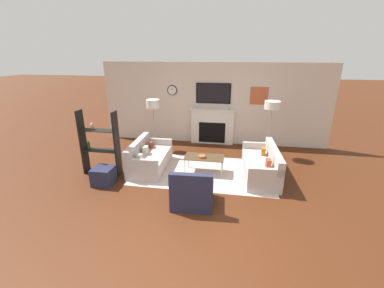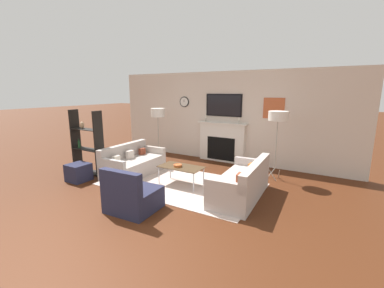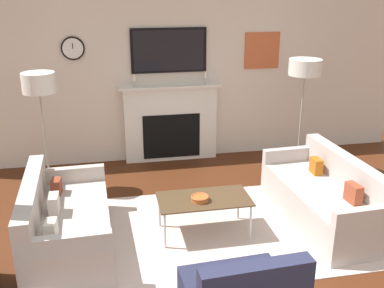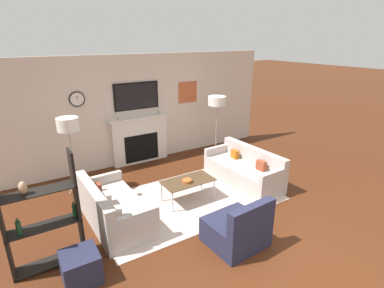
{
  "view_description": "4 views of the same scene",
  "coord_description": "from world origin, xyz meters",
  "views": [
    {
      "loc": [
        0.74,
        -3.41,
        2.97
      ],
      "look_at": [
        -0.33,
        2.84,
        0.71
      ],
      "focal_mm": 24.0,
      "sensor_mm": 36.0,
      "label": 1
    },
    {
      "loc": [
        3.1,
        -2.06,
        2.15
      ],
      "look_at": [
        0.0,
        3.21,
        0.87
      ],
      "focal_mm": 24.0,
      "sensor_mm": 36.0,
      "label": 2
    },
    {
      "loc": [
        -0.96,
        -1.64,
        2.66
      ],
      "look_at": [
        -0.08,
        2.86,
        1.01
      ],
      "focal_mm": 42.0,
      "sensor_mm": 36.0,
      "label": 3
    },
    {
      "loc": [
        -2.68,
        -1.82,
        3.07
      ],
      "look_at": [
        0.35,
        3.06,
        1.01
      ],
      "focal_mm": 28.0,
      "sensor_mm": 36.0,
      "label": 4
    }
  ],
  "objects": [
    {
      "name": "area_rug",
      "position": [
        0.0,
        2.69,
        0.01
      ],
      "size": [
        3.58,
        2.1,
        0.01
      ],
      "color": "beige",
      "rests_on": "ground_plane"
    },
    {
      "name": "floor_lamp_left",
      "position": [
        -1.79,
        4.18,
        1.46
      ],
      "size": [
        0.42,
        0.42,
        1.62
      ],
      "color": "#9E998E",
      "rests_on": "ground_plane"
    },
    {
      "name": "floor_lamp_right",
      "position": [
        1.79,
        4.18,
        1.53
      ],
      "size": [
        0.45,
        0.45,
        1.68
      ],
      "color": "#9E998E",
      "rests_on": "ground_plane"
    },
    {
      "name": "couch_left",
      "position": [
        -1.48,
        2.69,
        0.27
      ],
      "size": [
        0.9,
        1.7,
        0.76
      ],
      "color": "#B6AAA2",
      "rests_on": "ground_plane"
    },
    {
      "name": "couch_right",
      "position": [
        1.48,
        2.69,
        0.28
      ],
      "size": [
        0.86,
        1.86,
        0.77
      ],
      "color": "#B6AAA2",
      "rests_on": "ground_plane"
    },
    {
      "name": "fireplace_wall",
      "position": [
        0.0,
        5.1,
        1.24
      ],
      "size": [
        7.57,
        0.28,
        2.7
      ],
      "color": "beige",
      "rests_on": "ground_plane"
    },
    {
      "name": "decorative_bowl",
      "position": [
        -0.04,
        2.63,
        0.47
      ],
      "size": [
        0.2,
        0.2,
        0.06
      ],
      "color": "#B45B27",
      "rests_on": "coffee_table"
    },
    {
      "name": "coffee_table",
      "position": [
        0.02,
        2.68,
        0.4
      ],
      "size": [
        1.02,
        0.54,
        0.44
      ],
      "color": "#4C3823",
      "rests_on": "ground_plane"
    }
  ]
}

